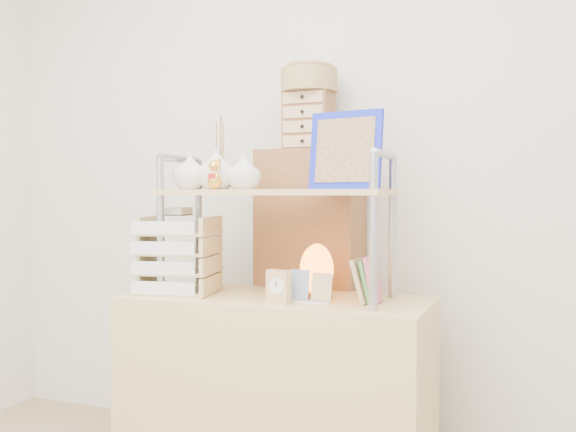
# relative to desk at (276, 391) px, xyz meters

# --- Properties ---
(desk) EXTENTS (1.20, 0.50, 0.75)m
(desk) POSITION_rel_desk_xyz_m (0.00, 0.00, 0.00)
(desk) COLOR tan
(desk) RESTS_ON ground
(cabinet) EXTENTS (0.46, 0.25, 1.35)m
(cabinet) POSITION_rel_desk_xyz_m (0.01, 0.37, 0.30)
(cabinet) COLOR brown
(cabinet) RESTS_ON ground
(hutch) EXTENTS (0.90, 0.34, 0.73)m
(hutch) POSITION_rel_desk_xyz_m (-0.09, 0.01, 0.82)
(hutch) COLOR #90959D
(hutch) RESTS_ON desk
(letter_tray) EXTENTS (0.33, 0.32, 0.35)m
(letter_tray) POSITION_rel_desk_xyz_m (-0.41, -0.04, 0.51)
(letter_tray) COLOR tan
(letter_tray) RESTS_ON desk
(salt_lamp) EXTENTS (0.14, 0.13, 0.21)m
(salt_lamp) POSITION_rel_desk_xyz_m (0.16, 0.03, 0.48)
(salt_lamp) COLOR brown
(salt_lamp) RESTS_ON desk
(desk_clock) EXTENTS (0.09, 0.05, 0.12)m
(desk_clock) POSITION_rel_desk_xyz_m (0.07, -0.14, 0.44)
(desk_clock) COLOR tan
(desk_clock) RESTS_ON desk
(postcard_stand) EXTENTS (0.17, 0.05, 0.12)m
(postcard_stand) POSITION_rel_desk_xyz_m (0.17, -0.07, 0.41)
(postcard_stand) COLOR white
(postcard_stand) RESTS_ON desk
(drawer_chest) EXTENTS (0.20, 0.16, 0.25)m
(drawer_chest) POSITION_rel_desk_xyz_m (0.01, 0.35, 1.10)
(drawer_chest) COLOR brown
(drawer_chest) RESTS_ON cabinet
(woven_basket) EXTENTS (0.25, 0.25, 0.10)m
(woven_basket) POSITION_rel_desk_xyz_m (0.01, 0.35, 1.28)
(woven_basket) COLOR olive
(woven_basket) RESTS_ON drawer_chest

